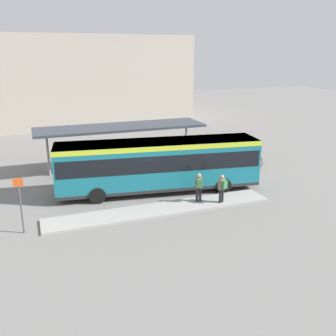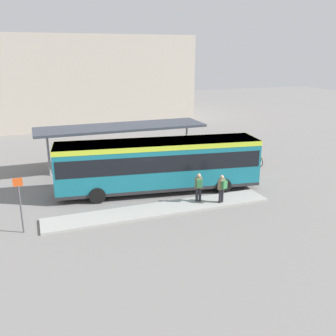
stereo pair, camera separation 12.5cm
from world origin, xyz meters
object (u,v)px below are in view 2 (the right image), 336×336
(pedestrian_waiting, at_px, (222,187))
(pedestrian_companion, at_px, (199,186))
(platform_sign, at_px, (20,203))
(bicycle_orange, at_px, (258,160))
(bicycle_red, at_px, (254,158))
(city_bus, at_px, (159,162))
(bicycle_white, at_px, (250,156))

(pedestrian_waiting, relative_size, pedestrian_companion, 0.98)
(pedestrian_waiting, bearing_deg, platform_sign, 71.69)
(bicycle_orange, distance_m, bicycle_red, 0.75)
(city_bus, xyz_separation_m, bicycle_red, (9.27, 3.56, -1.51))
(pedestrian_companion, xyz_separation_m, bicycle_white, (7.87, 7.05, -0.75))
(bicycle_orange, xyz_separation_m, platform_sign, (-17.18, -5.98, 1.19))
(bicycle_orange, height_order, bicycle_white, bicycle_orange)
(city_bus, relative_size, platform_sign, 4.55)
(bicycle_white, bearing_deg, bicycle_orange, -4.32)
(pedestrian_companion, relative_size, platform_sign, 0.60)
(city_bus, distance_m, pedestrian_companion, 3.23)
(bicycle_orange, bearing_deg, pedestrian_waiting, -39.17)
(city_bus, xyz_separation_m, platform_sign, (-8.06, -3.16, -0.33))
(pedestrian_waiting, xyz_separation_m, bicycle_orange, (6.46, 6.19, -0.70))
(pedestrian_companion, xyz_separation_m, platform_sign, (-9.54, -0.40, 0.47))
(city_bus, distance_m, platform_sign, 8.67)
(bicycle_red, bearing_deg, bicycle_orange, 161.50)
(pedestrian_companion, height_order, bicycle_red, pedestrian_companion)
(pedestrian_companion, relative_size, bicycle_white, 1.10)
(platform_sign, bearing_deg, pedestrian_waiting, -1.12)
(bicycle_orange, xyz_separation_m, bicycle_red, (0.15, 0.74, -0.00))
(city_bus, xyz_separation_m, bicycle_orange, (9.12, 2.82, -1.51))
(pedestrian_waiting, relative_size, bicycle_orange, 0.97)
(bicycle_orange, relative_size, bicycle_red, 1.01)
(pedestrian_waiting, height_order, platform_sign, platform_sign)
(bicycle_red, relative_size, platform_sign, 0.61)
(pedestrian_companion, bearing_deg, city_bus, 43.21)
(bicycle_orange, distance_m, bicycle_white, 1.49)
(pedestrian_waiting, xyz_separation_m, bicycle_red, (6.61, 6.93, -0.70))
(bicycle_white, bearing_deg, platform_sign, -62.10)
(bicycle_white, bearing_deg, pedestrian_companion, -43.41)
(bicycle_orange, bearing_deg, bicycle_white, 177.97)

